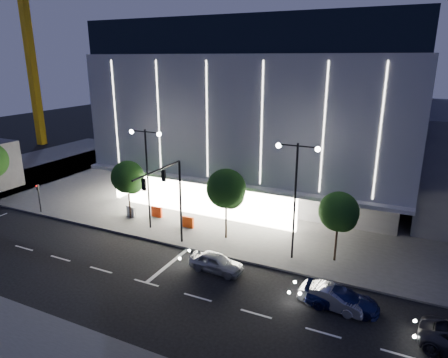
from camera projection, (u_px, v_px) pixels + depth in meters
ground at (136, 266)px, 29.29m from camera, size 160.00×160.00×0.00m
sidewalk_museum at (294, 185)px, 47.92m from camera, size 70.00×40.00×0.15m
museum at (276, 108)px, 44.61m from camera, size 30.00×25.80×18.00m
traffic_mast at (170, 190)px, 30.29m from camera, size 0.33×5.89×7.07m
street_lamp_west at (147, 165)px, 33.97m from camera, size 3.16×0.36×9.00m
street_lamp_east at (296, 185)px, 28.61m from camera, size 3.16×0.36×9.00m
ped_signal_far at (39, 195)px, 38.81m from camera, size 0.22×0.24×3.00m
tower_crane at (30, 20)px, 64.36m from camera, size 32.00×2.00×28.50m
tree_left at (128, 179)px, 36.64m from camera, size 3.02×3.02×5.72m
tree_mid at (226, 191)px, 32.42m from camera, size 3.25×3.25×6.15m
tree_right at (339, 214)px, 28.84m from camera, size 2.91×2.91×5.51m
car_lead at (216, 262)px, 28.48m from camera, size 4.06×1.76×1.36m
car_second at (332, 298)px, 24.34m from camera, size 4.11×1.83×1.31m
car_third at (342, 299)px, 24.24m from camera, size 4.50×2.02×1.28m
barrier_a at (157, 212)px, 37.92m from camera, size 1.11×0.29×1.00m
barrier_b at (131, 211)px, 38.03m from camera, size 1.13×0.50×1.00m
barrier_c at (188, 222)px, 35.55m from camera, size 1.10×0.27×1.00m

